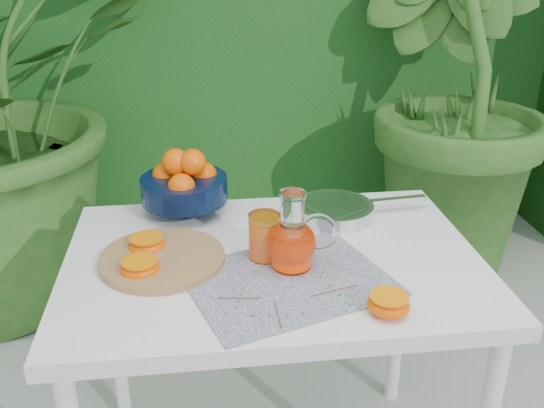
{
  "coord_description": "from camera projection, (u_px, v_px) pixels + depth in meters",
  "views": [
    {
      "loc": [
        -0.17,
        -1.32,
        1.47
      ],
      "look_at": [
        -0.01,
        -0.03,
        0.88
      ],
      "focal_mm": 40.0,
      "sensor_mm": 36.0,
      "label": 1
    }
  ],
  "objects": [
    {
      "name": "potted_plant_right",
      "position": [
        448.0,
        85.0,
        2.63
      ],
      "size": [
        2.27,
        2.27,
        1.71
      ],
      "primitive_type": "imported",
      "rotation": [
        0.0,
        0.0,
        2.01
      ],
      "color": "#2E6020",
      "rests_on": "ground"
    },
    {
      "name": "juice_pitcher",
      "position": [
        293.0,
        242.0,
        1.39
      ],
      "size": [
        0.17,
        0.14,
        0.19
      ],
      "color": "white",
      "rests_on": "white_table"
    },
    {
      "name": "white_table",
      "position": [
        273.0,
        285.0,
        1.5
      ],
      "size": [
        1.0,
        0.7,
        0.75
      ],
      "color": "white",
      "rests_on": "ground"
    },
    {
      "name": "saute_pan",
      "position": [
        336.0,
        210.0,
        1.66
      ],
      "size": [
        0.38,
        0.23,
        0.04
      ],
      "color": "silver",
      "rests_on": "white_table"
    },
    {
      "name": "orange_halves",
      "position": [
        218.0,
        271.0,
        1.36
      ],
      "size": [
        0.63,
        0.43,
        0.04
      ],
      "color": "#FF5002",
      "rests_on": "white_table"
    },
    {
      "name": "cutting_board",
      "position": [
        162.0,
        259.0,
        1.43
      ],
      "size": [
        0.37,
        0.37,
        0.02
      ],
      "primitive_type": "cylinder",
      "rotation": [
        0.0,
        0.0,
        -0.29
      ],
      "color": "#A57C4A",
      "rests_on": "white_table"
    },
    {
      "name": "placemat",
      "position": [
        288.0,
        280.0,
        1.36
      ],
      "size": [
        0.52,
        0.46,
        0.0
      ],
      "primitive_type": "cube",
      "rotation": [
        0.0,
        0.0,
        0.32
      ],
      "color": "#0C1048",
      "rests_on": "white_table"
    },
    {
      "name": "juice_tumbler",
      "position": [
        265.0,
        237.0,
        1.43
      ],
      "size": [
        0.08,
        0.08,
        0.11
      ],
      "color": "white",
      "rests_on": "white_table"
    },
    {
      "name": "thyme_sprigs",
      "position": [
        287.0,
        300.0,
        1.28
      ],
      "size": [
        0.31,
        0.19,
        0.01
      ],
      "color": "brown",
      "rests_on": "white_table"
    },
    {
      "name": "fruit_bowl",
      "position": [
        184.0,
        183.0,
        1.66
      ],
      "size": [
        0.26,
        0.26,
        0.19
      ],
      "color": "black",
      "rests_on": "white_table"
    }
  ]
}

